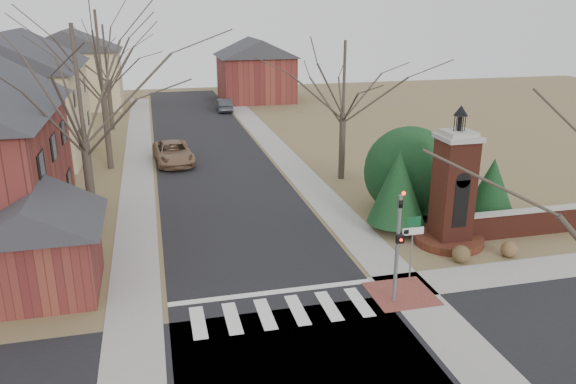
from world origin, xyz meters
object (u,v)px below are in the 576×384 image
object	(u,v)px
pickup_truck	(173,153)
traffic_signal_pole	(398,238)
distant_car	(224,105)
sign_post	(413,236)
brick_gate_monument	(452,199)

from	to	relation	value
pickup_truck	traffic_signal_pole	bearing A→B (deg)	-76.26
distant_car	traffic_signal_pole	bearing A→B (deg)	91.76
traffic_signal_pole	sign_post	world-z (taller)	traffic_signal_pole
traffic_signal_pole	sign_post	distance (m)	2.02
brick_gate_monument	pickup_truck	xyz separation A→B (m)	(-11.75, 17.27, -1.42)
traffic_signal_pole	distant_car	world-z (taller)	traffic_signal_pole
traffic_signal_pole	sign_post	bearing A→B (deg)	47.57
traffic_signal_pole	pickup_truck	xyz separation A→B (m)	(-7.05, 21.69, -1.84)
traffic_signal_pole	pickup_truck	size ratio (longest dim) A/B	0.83
traffic_signal_pole	pickup_truck	bearing A→B (deg)	108.01
sign_post	brick_gate_monument	xyz separation A→B (m)	(3.41, 3.01, 0.22)
sign_post	distant_car	size ratio (longest dim) A/B	0.68
sign_post	traffic_signal_pole	bearing A→B (deg)	-132.43
sign_post	distant_car	world-z (taller)	sign_post
pickup_truck	brick_gate_monument	bearing A→B (deg)	-60.04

